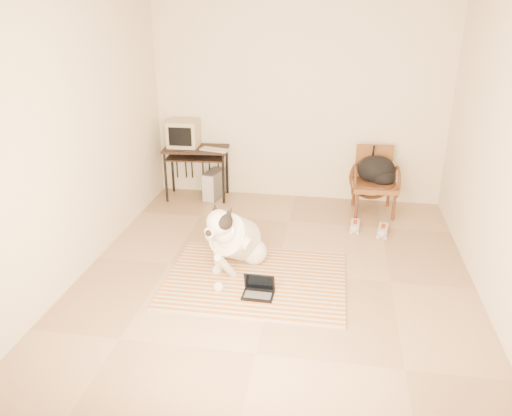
% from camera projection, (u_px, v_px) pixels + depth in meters
% --- Properties ---
extents(floor, '(4.50, 4.50, 0.00)m').
position_uv_depth(floor, '(276.00, 273.00, 5.24)').
color(floor, '#A18163').
rests_on(floor, ground).
extents(wall_back, '(4.50, 0.00, 4.50)m').
position_uv_depth(wall_back, '(298.00, 103.00, 6.77)').
color(wall_back, beige).
rests_on(wall_back, floor).
extents(wall_front, '(4.50, 0.00, 4.50)m').
position_uv_depth(wall_front, '(228.00, 263.00, 2.67)').
color(wall_front, beige).
rests_on(wall_front, floor).
extents(wall_left, '(0.00, 4.50, 4.50)m').
position_uv_depth(wall_left, '(81.00, 140.00, 5.02)').
color(wall_left, beige).
rests_on(wall_left, floor).
extents(wall_right, '(0.00, 4.50, 4.50)m').
position_uv_depth(wall_right, '(502.00, 158.00, 4.42)').
color(wall_right, beige).
rests_on(wall_right, floor).
extents(rug, '(1.81, 1.39, 0.02)m').
position_uv_depth(rug, '(256.00, 279.00, 5.09)').
color(rug, '#BB5D1C').
rests_on(rug, floor).
extents(dog, '(0.62, 1.14, 0.83)m').
position_uv_depth(dog, '(235.00, 240.00, 5.21)').
color(dog, silver).
rests_on(dog, rug).
extents(laptop, '(0.30, 0.22, 0.21)m').
position_uv_depth(laptop, '(259.00, 290.00, 4.80)').
color(laptop, black).
rests_on(laptop, rug).
extents(computer_desk, '(0.93, 0.57, 0.74)m').
position_uv_depth(computer_desk, '(196.00, 155.00, 6.99)').
color(computer_desk, black).
rests_on(computer_desk, floor).
extents(crt_monitor, '(0.42, 0.40, 0.36)m').
position_uv_depth(crt_monitor, '(184.00, 133.00, 6.97)').
color(crt_monitor, tan).
rests_on(crt_monitor, computer_desk).
extents(desk_keyboard, '(0.41, 0.23, 0.03)m').
position_uv_depth(desk_keyboard, '(215.00, 150.00, 6.82)').
color(desk_keyboard, tan).
rests_on(desk_keyboard, computer_desk).
extents(pc_tower, '(0.26, 0.46, 0.40)m').
position_uv_depth(pc_tower, '(214.00, 185.00, 7.14)').
color(pc_tower, '#4D4D4F').
rests_on(pc_tower, floor).
extents(rattan_chair, '(0.60, 0.58, 0.87)m').
position_uv_depth(rattan_chair, '(374.00, 180.00, 6.61)').
color(rattan_chair, brown).
rests_on(rattan_chair, floor).
extents(backpack, '(0.50, 0.43, 0.37)m').
position_uv_depth(backpack, '(377.00, 171.00, 6.55)').
color(backpack, black).
rests_on(backpack, rattan_chair).
extents(sneaker_left, '(0.13, 0.28, 0.10)m').
position_uv_depth(sneaker_left, '(355.00, 226.00, 6.21)').
color(sneaker_left, silver).
rests_on(sneaker_left, floor).
extents(sneaker_right, '(0.16, 0.30, 0.10)m').
position_uv_depth(sneaker_right, '(383.00, 231.00, 6.09)').
color(sneaker_right, silver).
rests_on(sneaker_right, floor).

